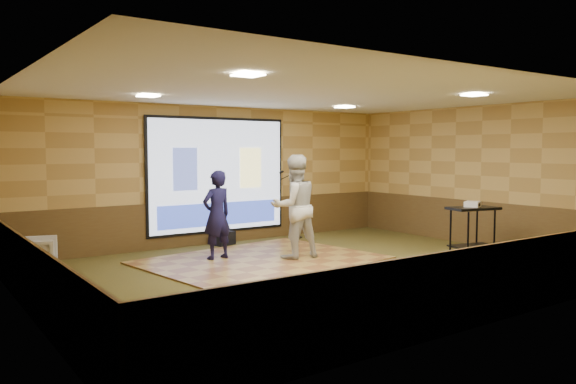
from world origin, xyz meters
TOP-DOWN VIEW (x-y plane):
  - ground at (0.00, 0.00)m, footprint 9.00×9.00m
  - room_shell at (0.00, 0.00)m, footprint 9.04×7.04m
  - wainscot_back at (0.00, 3.48)m, footprint 9.00×0.04m
  - wainscot_front at (0.00, -3.48)m, footprint 9.00×0.04m
  - wainscot_left at (-4.48, 0.00)m, footprint 0.04×7.00m
  - wainscot_right at (4.48, 0.00)m, footprint 0.04×7.00m
  - projector_screen at (0.00, 3.44)m, footprint 3.32×0.06m
  - downlight_nw at (-2.20, 1.80)m, footprint 0.32×0.32m
  - downlight_ne at (2.20, 1.80)m, footprint 0.32×0.32m
  - downlight_sw at (-2.20, -1.50)m, footprint 0.32×0.32m
  - downlight_se at (2.20, -1.50)m, footprint 0.32×0.32m
  - dance_floor at (-0.29, 1.24)m, footprint 4.47×3.65m
  - player_left at (-0.93, 1.76)m, footprint 0.65×0.47m
  - player_right at (0.30, 1.01)m, footprint 1.03×0.85m
  - av_table at (3.08, -0.88)m, footprint 0.94×0.49m
  - projector at (3.09, -0.86)m, footprint 0.39×0.36m
  - mic_stand at (1.81, 3.08)m, footprint 0.62×0.25m
  - banquet_chair at (-4.00, 2.29)m, footprint 0.87×0.86m
  - duffel_bag at (-0.03, 3.19)m, footprint 0.53×0.43m

SIDE VIEW (x-z plane):
  - ground at x=0.00m, z-range 0.00..0.00m
  - dance_floor at x=-0.29m, z-range 0.00..0.03m
  - duffel_bag at x=-0.03m, z-range 0.00..0.29m
  - banquet_chair at x=-4.00m, z-range 0.00..0.64m
  - wainscot_back at x=0.00m, z-range 0.00..0.95m
  - wainscot_front at x=0.00m, z-range 0.00..0.95m
  - wainscot_left at x=-4.48m, z-range 0.00..0.95m
  - wainscot_right at x=4.48m, z-range 0.00..0.95m
  - mic_stand at x=1.81m, z-range -0.30..1.29m
  - av_table at x=3.08m, z-range 0.20..1.19m
  - player_left at x=-0.93m, z-range 0.03..1.68m
  - player_right at x=0.30m, z-range 0.03..1.96m
  - projector at x=3.09m, z-range 0.98..1.09m
  - projector_screen at x=0.00m, z-range 0.21..2.73m
  - room_shell at x=0.00m, z-range 0.58..3.60m
  - downlight_nw at x=-2.20m, z-range 2.96..2.98m
  - downlight_ne at x=2.20m, z-range 2.96..2.98m
  - downlight_sw at x=-2.20m, z-range 2.96..2.98m
  - downlight_se at x=2.20m, z-range 2.96..2.98m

